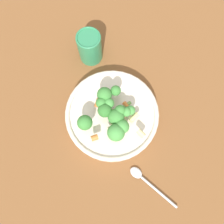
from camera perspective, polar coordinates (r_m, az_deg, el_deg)
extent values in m
plane|color=brown|center=(0.65, 0.00, -1.25)|extent=(3.00, 3.00, 0.00)
cylinder|color=beige|center=(0.63, 0.00, -0.84)|extent=(0.27, 0.27, 0.04)
torus|color=beige|center=(0.61, 0.00, -0.41)|extent=(0.27, 0.27, 0.01)
cylinder|color=#8CB766|center=(0.58, 0.79, -5.94)|extent=(0.02, 0.02, 0.02)
sphere|color=#479342|center=(0.56, 0.83, -5.43)|extent=(0.05, 0.05, 0.05)
cylinder|color=#8CB766|center=(0.59, -1.87, 0.00)|extent=(0.01, 0.01, 0.01)
sphere|color=#33722D|center=(0.57, -1.94, 0.60)|extent=(0.04, 0.04, 0.04)
cylinder|color=#8CB766|center=(0.59, -0.79, 1.74)|extent=(0.01, 0.01, 0.01)
sphere|color=#479342|center=(0.58, -0.81, 2.29)|extent=(0.03, 0.03, 0.03)
cylinder|color=#8CB766|center=(0.59, 2.09, -0.07)|extent=(0.01, 0.01, 0.01)
sphere|color=#3D8438|center=(0.57, 2.16, 0.45)|extent=(0.03, 0.03, 0.03)
cylinder|color=#8CB766|center=(0.60, 4.73, 0.00)|extent=(0.01, 0.01, 0.01)
sphere|color=#479342|center=(0.58, 4.86, 0.44)|extent=(0.03, 0.03, 0.03)
cylinder|color=#8CB766|center=(0.59, -2.77, 1.93)|extent=(0.01, 0.01, 0.01)
sphere|color=#3D8438|center=(0.57, -2.85, 2.43)|extent=(0.03, 0.03, 0.03)
cylinder|color=#8CB766|center=(0.59, 2.52, -4.32)|extent=(0.01, 0.01, 0.02)
sphere|color=#479342|center=(0.56, 2.63, -3.81)|extent=(0.04, 0.04, 0.04)
cylinder|color=#8CB766|center=(0.59, 1.01, -1.86)|extent=(0.02, 0.02, 0.01)
sphere|color=#3D8438|center=(0.57, 1.06, -1.25)|extent=(0.04, 0.04, 0.04)
cylinder|color=#8CB766|center=(0.61, -1.89, 3.72)|extent=(0.01, 0.01, 0.02)
sphere|color=#3D8438|center=(0.58, -1.98, 4.59)|extent=(0.04, 0.04, 0.04)
cylinder|color=#8CB766|center=(0.61, 0.94, 4.98)|extent=(0.01, 0.01, 0.01)
sphere|color=#3D8438|center=(0.59, 0.97, 5.61)|extent=(0.03, 0.03, 0.03)
cylinder|color=#8CB766|center=(0.59, 3.66, -0.36)|extent=(0.01, 0.01, 0.01)
sphere|color=#479342|center=(0.57, 3.77, 0.08)|extent=(0.03, 0.03, 0.03)
cylinder|color=#8CB766|center=(0.59, -6.84, -3.29)|extent=(0.01, 0.01, 0.01)
sphere|color=#3D8438|center=(0.57, -7.12, -2.78)|extent=(0.04, 0.04, 0.04)
cylinder|color=beige|center=(0.60, 3.02, -0.50)|extent=(0.01, 0.02, 0.01)
cylinder|color=orange|center=(0.59, 2.53, -0.02)|extent=(0.02, 0.01, 0.01)
cylinder|color=orange|center=(0.61, -2.18, 2.61)|extent=(0.02, 0.02, 0.01)
cylinder|color=orange|center=(0.60, -3.78, 2.42)|extent=(0.02, 0.03, 0.01)
cylinder|color=orange|center=(0.60, 3.95, 1.46)|extent=(0.02, 0.03, 0.01)
cylinder|color=beige|center=(0.58, 7.60, -5.54)|extent=(0.02, 0.03, 0.01)
cylinder|color=beige|center=(0.59, 5.78, -1.39)|extent=(0.03, 0.03, 0.01)
cylinder|color=beige|center=(0.58, 0.13, -4.04)|extent=(0.03, 0.02, 0.01)
cylinder|color=#729E4C|center=(0.60, 3.89, 1.80)|extent=(0.03, 0.02, 0.01)
cylinder|color=orange|center=(0.57, -4.54, -6.69)|extent=(0.02, 0.02, 0.01)
cylinder|color=#2D7F51|center=(0.69, -5.80, 16.43)|extent=(0.07, 0.07, 0.10)
torus|color=#2D7F51|center=(0.65, -6.25, 18.74)|extent=(0.07, 0.07, 0.01)
cylinder|color=silver|center=(0.64, 12.11, -19.74)|extent=(0.08, 0.10, 0.01)
ellipsoid|color=silver|center=(0.63, 6.31, -15.47)|extent=(0.04, 0.04, 0.01)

